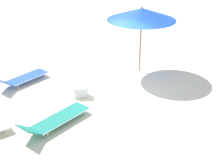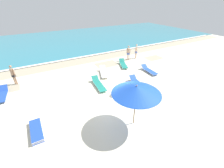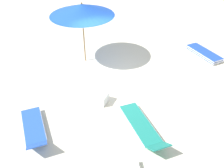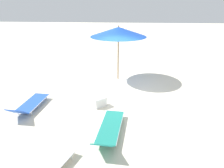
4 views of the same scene
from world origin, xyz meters
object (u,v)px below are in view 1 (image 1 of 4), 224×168
beach_umbrella (142,14)px  sun_lounger_under_umbrella (22,78)px  sun_lounger_beside_umbrella (55,120)px  cooler_box (81,91)px

beach_umbrella → sun_lounger_under_umbrella: 5.17m
sun_lounger_under_umbrella → sun_lounger_beside_umbrella: bearing=160.0°
beach_umbrella → cooler_box: bearing=79.7°
sun_lounger_beside_umbrella → cooler_box: (0.55, -1.86, -0.02)m
sun_lounger_under_umbrella → beach_umbrella: bearing=-126.1°
sun_lounger_beside_umbrella → cooler_box: bearing=-68.5°
beach_umbrella → sun_lounger_under_umbrella: size_ratio=1.28×
beach_umbrella → sun_lounger_under_umbrella: beach_umbrella is taller
sun_lounger_under_umbrella → cooler_box: 2.55m
beach_umbrella → cooler_box: size_ratio=4.42×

